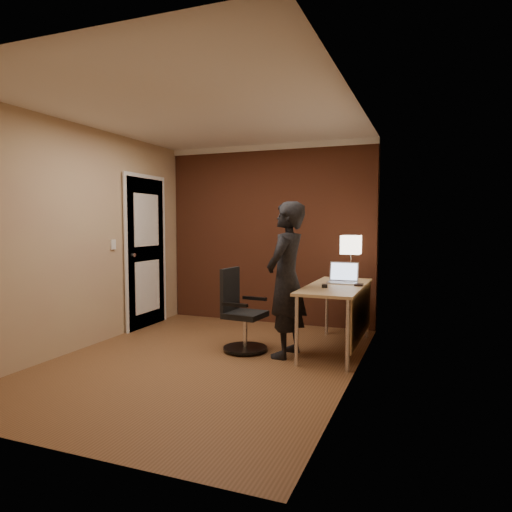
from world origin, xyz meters
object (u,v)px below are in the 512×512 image
at_px(laptop, 343,277).
at_px(person, 286,279).
at_px(desk, 343,297).
at_px(desk_lamp, 351,245).
at_px(office_chair, 241,315).
at_px(mouse, 325,286).
at_px(wallet, 359,285).

relative_size(laptop, person, 0.21).
bearing_deg(desk, desk_lamp, 89.66).
height_order(desk_lamp, office_chair, desk_lamp).
distance_m(desk_lamp, mouse, 0.82).
height_order(desk_lamp, person, person).
distance_m(desk_lamp, person, 1.07).
bearing_deg(wallet, office_chair, -160.54).
bearing_deg(desk_lamp, person, -120.97).
distance_m(mouse, person, 0.42).
xyz_separation_m(desk, desk_lamp, (0.00, 0.48, 0.55)).
bearing_deg(office_chair, person, -0.64).
distance_m(desk_lamp, laptop, 0.44).
height_order(desk, office_chair, office_chair).
bearing_deg(desk, mouse, -124.61).
height_order(desk, laptop, laptop).
distance_m(desk, desk_lamp, 0.73).
distance_m(office_chair, person, 0.68).
xyz_separation_m(desk, laptop, (-0.04, 0.23, 0.19)).
distance_m(laptop, mouse, 0.47).
bearing_deg(laptop, office_chair, -148.49).
height_order(desk_lamp, wallet, desk_lamp).
bearing_deg(laptop, person, -127.75).
distance_m(laptop, person, 0.79).
xyz_separation_m(desk_lamp, office_chair, (-1.05, -0.87, -0.75)).
distance_m(desk, mouse, 0.30).
height_order(wallet, person, person).
relative_size(office_chair, person, 0.55).
relative_size(desk, desk_lamp, 2.80).
xyz_separation_m(mouse, person, (-0.37, -0.17, 0.07)).
relative_size(desk_lamp, wallet, 4.86).
bearing_deg(office_chair, mouse, 10.62).
bearing_deg(wallet, desk_lamp, 110.42).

